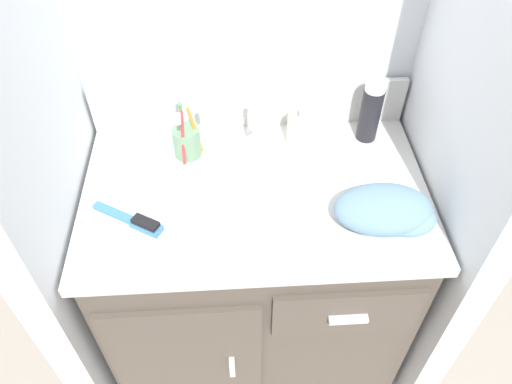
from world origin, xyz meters
TOP-DOWN VIEW (x-y plane):
  - ground_plane at (0.00, 0.00)m, footprint 6.00×6.00m
  - wall_back at (0.00, 0.33)m, footprint 1.08×0.08m
  - wall_left at (-0.50, 0.00)m, footprint 0.08×0.64m
  - wall_right at (0.50, 0.00)m, footprint 0.08×0.64m
  - vanity at (-0.00, -0.00)m, footprint 0.90×0.58m
  - backsplash at (0.00, 0.27)m, footprint 0.90×0.02m
  - sink_faucet at (0.00, 0.18)m, footprint 0.09×0.09m
  - toothbrush_cup at (-0.18, 0.15)m, footprint 0.09×0.11m
  - soap_dispenser at (0.13, 0.17)m, footprint 0.06×0.06m
  - shaving_cream_can at (0.33, 0.19)m, footprint 0.06×0.06m
  - hairbrush at (-0.30, -0.10)m, footprint 0.18×0.12m
  - hand_towel at (0.31, -0.13)m, footprint 0.25×0.16m

SIDE VIEW (x-z plane):
  - ground_plane at x=0.00m, z-range 0.00..0.00m
  - vanity at x=0.00m, z-range 0.02..0.78m
  - hairbrush at x=-0.30m, z-range 0.75..0.78m
  - hand_towel at x=0.31m, z-range 0.76..0.84m
  - sink_faucet at x=0.00m, z-range 0.74..0.88m
  - toothbrush_cup at x=-0.18m, z-range 0.72..0.90m
  - soap_dispenser at x=0.13m, z-range 0.75..0.89m
  - backsplash at x=0.00m, z-range 0.76..0.90m
  - shaving_cream_can at x=0.33m, z-range 0.76..0.94m
  - wall_back at x=0.00m, z-range 0.00..2.20m
  - wall_left at x=-0.50m, z-range 0.00..2.20m
  - wall_right at x=0.50m, z-range 0.00..2.20m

